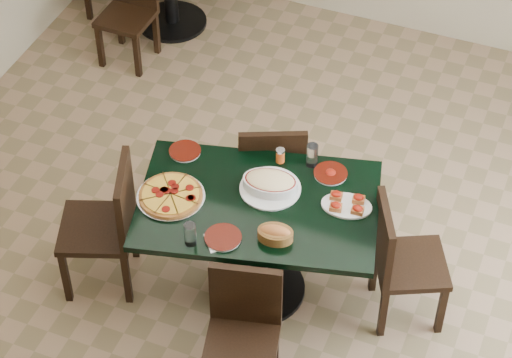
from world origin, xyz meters
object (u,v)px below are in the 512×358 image
at_px(chair_left, 109,220).
at_px(pepperoni_pizza, 171,195).
at_px(lasagna_casserole, 270,183).
at_px(chair_near, 243,328).
at_px(bruschetta_platter, 347,204).
at_px(main_table, 258,225).
at_px(chair_right, 399,257).
at_px(back_chair_near, 130,6).
at_px(bread_basket, 275,234).
at_px(chair_far, 272,169).

bearing_deg(chair_left, pepperoni_pizza, 82.49).
bearing_deg(pepperoni_pizza, lasagna_casserole, 28.65).
xyz_separation_m(chair_near, bruschetta_platter, (0.30, 0.77, 0.32)).
height_order(main_table, chair_left, chair_left).
bearing_deg(chair_right, chair_left, 77.46).
bearing_deg(back_chair_near, bruschetta_platter, -36.16).
relative_size(chair_near, lasagna_casserole, 2.38).
xyz_separation_m(chair_left, bruschetta_platter, (1.29, 0.38, 0.27)).
xyz_separation_m(chair_near, pepperoni_pizza, (-0.62, 0.47, 0.31)).
height_order(chair_near, bruschetta_platter, chair_near).
distance_m(main_table, chair_near, 0.65).
height_order(chair_near, chair_right, chair_right).
bearing_deg(back_chair_near, main_table, -45.26).
relative_size(chair_right, lasagna_casserole, 2.46).
bearing_deg(bread_basket, chair_near, -102.99).
relative_size(chair_near, bruschetta_platter, 2.67).
relative_size(chair_left, pepperoni_pizza, 2.35).
bearing_deg(chair_far, main_table, 79.39).
bearing_deg(lasagna_casserole, chair_right, -6.48).
distance_m(back_chair_near, lasagna_casserole, 2.47).
relative_size(lasagna_casserole, bruschetta_platter, 1.12).
height_order(main_table, bruschetta_platter, bruschetta_platter).
height_order(chair_far, lasagna_casserole, chair_far).
relative_size(chair_left, bread_basket, 4.23).
bearing_deg(back_chair_near, pepperoni_pizza, -55.93).
height_order(main_table, chair_near, chair_near).
relative_size(chair_far, lasagna_casserole, 2.50).
distance_m(chair_near, bread_basket, 0.52).
height_order(back_chair_near, lasagna_casserole, lasagna_casserole).
bearing_deg(pepperoni_pizza, chair_near, -37.07).
distance_m(main_table, back_chair_near, 2.52).
distance_m(chair_near, bruschetta_platter, 0.88).
bearing_deg(chair_far, lasagna_casserole, 86.06).
height_order(chair_left, pepperoni_pizza, chair_left).
xyz_separation_m(chair_right, lasagna_casserole, (-0.76, -0.03, 0.33)).
height_order(pepperoni_pizza, lasagna_casserole, lasagna_casserole).
xyz_separation_m(back_chair_near, bruschetta_platter, (2.21, -1.66, 0.33)).
xyz_separation_m(chair_left, back_chair_near, (-0.91, 2.04, -0.06)).
bearing_deg(chair_left, chair_far, 116.97).
xyz_separation_m(chair_right, pepperoni_pizza, (-1.25, -0.29, 0.30)).
distance_m(chair_right, bruschetta_platter, 0.45).
bearing_deg(chair_left, bruschetta_platter, 86.03).
height_order(chair_left, bruschetta_platter, chair_left).
bearing_deg(bruschetta_platter, main_table, -170.02).
relative_size(main_table, chair_left, 1.66).
relative_size(main_table, chair_near, 1.81).
distance_m(main_table, bread_basket, 0.36).
distance_m(pepperoni_pizza, bread_basket, 0.65).
relative_size(chair_near, bread_basket, 3.87).
bearing_deg(bruschetta_platter, lasagna_casserole, 175.70).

